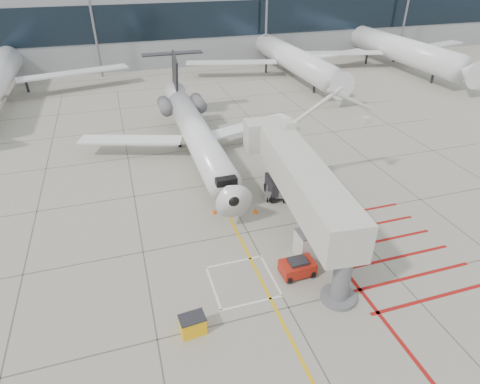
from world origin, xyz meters
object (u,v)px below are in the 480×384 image
object	(u,v)px
regional_jet	(201,128)
spill_bin	(193,325)
pushback_tug	(297,267)
jet_bridge	(307,193)

from	to	relation	value
regional_jet	spill_bin	xyz separation A→B (m)	(-5.15, -20.04, -3.45)
regional_jet	pushback_tug	distance (m)	17.92
regional_jet	jet_bridge	world-z (taller)	regional_jet
regional_jet	spill_bin	world-z (taller)	regional_jet
regional_jet	jet_bridge	size ratio (longest dim) A/B	1.61
spill_bin	jet_bridge	bearing A→B (deg)	27.97
regional_jet	jet_bridge	xyz separation A→B (m)	(4.67, -13.69, -0.22)
regional_jet	spill_bin	size ratio (longest dim) A/B	21.92
regional_jet	pushback_tug	xyz separation A→B (m)	(2.50, -17.42, -3.40)
jet_bridge	spill_bin	bearing A→B (deg)	-141.75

